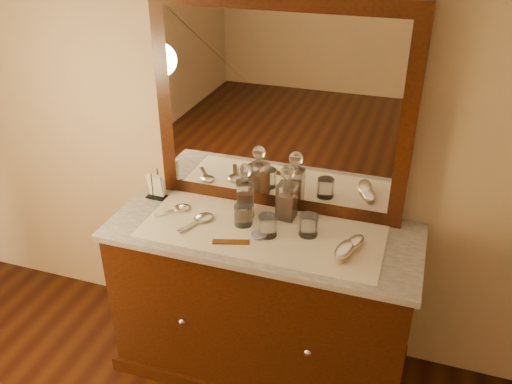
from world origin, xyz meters
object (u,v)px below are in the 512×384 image
(pin_dish, at_px, (259,235))
(brush_near, at_px, (344,251))
(napkin_rack, at_px, (156,187))
(brush_far, at_px, (354,244))
(comb, at_px, (231,242))
(mirror_frame, at_px, (280,109))
(decanter_left, at_px, (245,195))
(hand_mirror_inner, at_px, (201,219))
(dresser_cabinet, at_px, (262,303))
(hand_mirror_outer, at_px, (178,209))
(decanter_right, at_px, (287,198))

(pin_dish, distance_m, brush_near, 0.39)
(napkin_rack, bearing_deg, brush_far, -7.60)
(pin_dish, xyz_separation_m, brush_near, (0.39, -0.03, 0.02))
(comb, bearing_deg, mirror_frame, 59.28)
(decanter_left, xyz_separation_m, brush_far, (0.54, -0.12, -0.08))
(pin_dish, relative_size, hand_mirror_inner, 0.33)
(dresser_cabinet, xyz_separation_m, decanter_left, (-0.12, 0.10, 0.55))
(pin_dish, xyz_separation_m, brush_far, (0.42, 0.04, 0.01))
(napkin_rack, xyz_separation_m, hand_mirror_outer, (0.16, -0.09, -0.05))
(dresser_cabinet, height_order, decanter_right, decanter_right)
(napkin_rack, distance_m, brush_near, 1.02)
(hand_mirror_inner, bearing_deg, mirror_frame, 42.36)
(dresser_cabinet, distance_m, brush_far, 0.63)
(mirror_frame, bearing_deg, pin_dish, -89.84)
(brush_near, relative_size, brush_far, 1.08)
(pin_dish, xyz_separation_m, hand_mirror_inner, (-0.30, 0.04, 0.00))
(comb, height_order, hand_mirror_inner, hand_mirror_inner)
(dresser_cabinet, height_order, mirror_frame, mirror_frame)
(brush_far, height_order, hand_mirror_inner, brush_far)
(napkin_rack, bearing_deg, hand_mirror_inner, -24.95)
(dresser_cabinet, relative_size, comb, 8.47)
(dresser_cabinet, relative_size, hand_mirror_inner, 6.45)
(mirror_frame, bearing_deg, decanter_right, -56.99)
(brush_near, bearing_deg, mirror_frame, 139.46)
(brush_far, height_order, hand_mirror_outer, brush_far)
(brush_near, bearing_deg, decanter_right, 145.25)
(mirror_frame, distance_m, napkin_rack, 0.76)
(napkin_rack, relative_size, decanter_right, 0.53)
(napkin_rack, relative_size, brush_near, 0.86)
(dresser_cabinet, distance_m, mirror_frame, 0.97)
(dresser_cabinet, xyz_separation_m, brush_near, (0.39, -0.09, 0.47))
(decanter_right, xyz_separation_m, brush_far, (0.35, -0.15, -0.09))
(dresser_cabinet, distance_m, decanter_right, 0.57)
(decanter_right, distance_m, hand_mirror_outer, 0.53)
(hand_mirror_outer, bearing_deg, napkin_rack, 152.20)
(decanter_right, height_order, hand_mirror_outer, decanter_right)
(decanter_left, bearing_deg, hand_mirror_outer, -167.61)
(pin_dish, bearing_deg, brush_far, 5.76)
(pin_dish, bearing_deg, mirror_frame, 90.16)
(pin_dish, height_order, decanter_left, decanter_left)
(pin_dish, distance_m, brush_far, 0.42)
(dresser_cabinet, bearing_deg, hand_mirror_inner, -174.84)
(hand_mirror_inner, bearing_deg, dresser_cabinet, 5.16)
(comb, xyz_separation_m, decanter_right, (0.17, 0.28, 0.10))
(dresser_cabinet, xyz_separation_m, napkin_rack, (-0.61, 0.12, 0.50))
(comb, height_order, napkin_rack, napkin_rack)
(pin_dish, relative_size, brush_near, 0.42)
(brush_near, distance_m, brush_far, 0.07)
(pin_dish, bearing_deg, brush_near, -3.80)
(dresser_cabinet, xyz_separation_m, decanter_right, (0.07, 0.13, 0.55))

